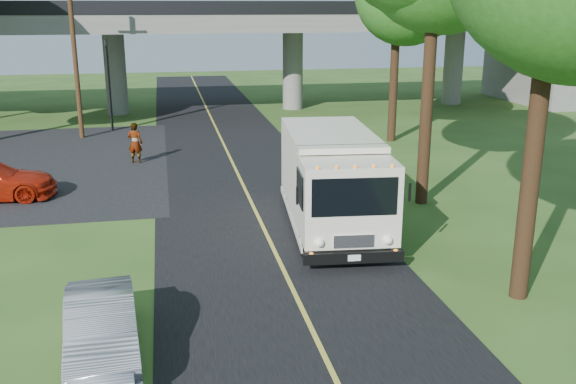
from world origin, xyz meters
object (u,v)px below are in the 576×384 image
object	(u,v)px
silver_sedan	(101,328)
pedestrian	(135,143)
traffic_signal	(108,75)
utility_pole	(75,53)
step_van	(332,178)

from	to	relation	value
silver_sedan	pedestrian	world-z (taller)	pedestrian
traffic_signal	utility_pole	xyz separation A→B (m)	(-1.50, -2.00, 1.40)
utility_pole	pedestrian	xyz separation A→B (m)	(3.12, -6.58, -3.64)
traffic_signal	silver_sedan	distance (m)	26.17
traffic_signal	utility_pole	distance (m)	2.86
traffic_signal	silver_sedan	xyz separation A→B (m)	(1.48, -26.00, -2.54)
traffic_signal	step_van	size ratio (longest dim) A/B	0.68
traffic_signal	step_van	bearing A→B (deg)	-66.75
traffic_signal	pedestrian	xyz separation A→B (m)	(1.62, -8.58, -2.25)
traffic_signal	pedestrian	bearing A→B (deg)	-79.34
utility_pole	silver_sedan	size ratio (longest dim) A/B	2.24
traffic_signal	step_van	world-z (taller)	traffic_signal
traffic_signal	pedestrian	world-z (taller)	traffic_signal
utility_pole	traffic_signal	bearing A→B (deg)	53.13
silver_sedan	utility_pole	bearing A→B (deg)	91.72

